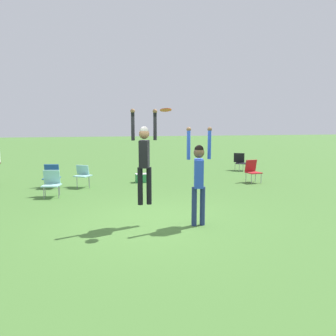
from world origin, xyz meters
The scene contains 10 objects.
ground_plane centered at (0.00, 0.00, 0.00)m, with size 120.00×120.00×0.00m, color #477533.
person_jumping centered at (-0.31, -0.10, 1.65)m, with size 0.61×0.50×2.19m.
person_defending centered at (0.87, -0.49, 1.22)m, with size 0.60×0.49×2.27m.
frisbee centered at (0.12, -0.40, 2.64)m, with size 0.26×0.26×0.07m.
camping_chair_0 centered at (5.03, 4.35, 0.52)m, with size 0.57×0.61×0.91m.
camping_chair_1 centered at (-1.62, 5.10, 0.50)m, with size 0.72×0.78×0.82m.
camping_chair_2 centered at (-2.73, 5.35, 0.47)m, with size 0.65×0.70×0.86m.
camping_chair_3 centered at (6.25, 7.66, 0.49)m, with size 0.74×0.81×0.88m.
camping_chair_4 centered at (-2.62, 3.67, 0.49)m, with size 0.63×0.68×0.86m.
cooler_box centered at (0.71, 5.55, 0.18)m, with size 0.50×0.34×0.35m.
Camera 1 is at (-1.78, -7.40, 2.31)m, focal length 35.00 mm.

